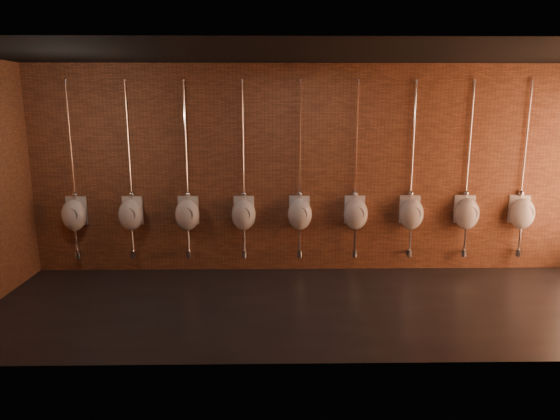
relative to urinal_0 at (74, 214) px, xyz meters
The scene contains 11 objects.
ground 3.95m from the urinal_0, 20.87° to the right, with size 8.50×8.50×0.00m, color black.
room_shell 3.98m from the urinal_0, 20.87° to the right, with size 8.54×3.04×3.22m.
urinal_0 is the anchor object (origin of this frame).
urinal_1 0.87m from the urinal_0, ahead, with size 0.41×0.36×2.72m.
urinal_2 1.74m from the urinal_0, ahead, with size 0.41×0.36×2.72m.
urinal_3 2.60m from the urinal_0, ahead, with size 0.41×0.36×2.72m.
urinal_4 3.47m from the urinal_0, ahead, with size 0.41×0.36×2.72m.
urinal_5 4.34m from the urinal_0, ahead, with size 0.41×0.36×2.72m.
urinal_6 5.21m from the urinal_0, ahead, with size 0.41×0.36×2.72m.
urinal_7 6.08m from the urinal_0, ahead, with size 0.41×0.36×2.72m.
urinal_8 6.95m from the urinal_0, ahead, with size 0.41×0.36×2.72m.
Camera 1 is at (-0.55, -6.16, 2.61)m, focal length 32.00 mm.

